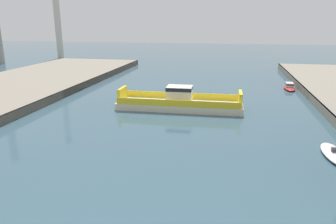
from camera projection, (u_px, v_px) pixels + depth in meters
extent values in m
cube|color=beige|center=(179.00, 106.00, 53.51)|extent=(21.14, 6.20, 1.10)
cube|color=yellow|center=(182.00, 96.00, 55.85)|extent=(20.17, 0.58, 1.10)
cube|color=yellow|center=(177.00, 103.00, 50.55)|extent=(20.17, 0.58, 1.10)
cube|color=beige|center=(179.00, 94.00, 52.97)|extent=(4.27, 3.24, 2.79)
cube|color=black|center=(180.00, 88.00, 52.68)|extent=(4.31, 3.28, 0.60)
cube|color=yellow|center=(240.00, 99.00, 51.38)|extent=(0.59, 4.02, 2.20)
cube|color=yellow|center=(122.00, 94.00, 54.71)|extent=(0.59, 4.02, 2.20)
ellipsoid|color=white|center=(335.00, 154.00, 34.67)|extent=(2.59, 6.84, 0.56)
cube|color=#4C4C51|center=(336.00, 150.00, 34.52)|extent=(0.85, 0.42, 0.50)
ellipsoid|color=red|center=(289.00, 88.00, 68.94)|extent=(2.34, 6.51, 0.52)
cube|color=silver|center=(289.00, 85.00, 69.21)|extent=(1.59, 2.29, 0.85)
cube|color=black|center=(289.00, 84.00, 69.18)|extent=(1.64, 2.36, 0.25)
cylinder|color=beige|center=(57.00, 11.00, 122.66)|extent=(2.42, 2.42, 36.24)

